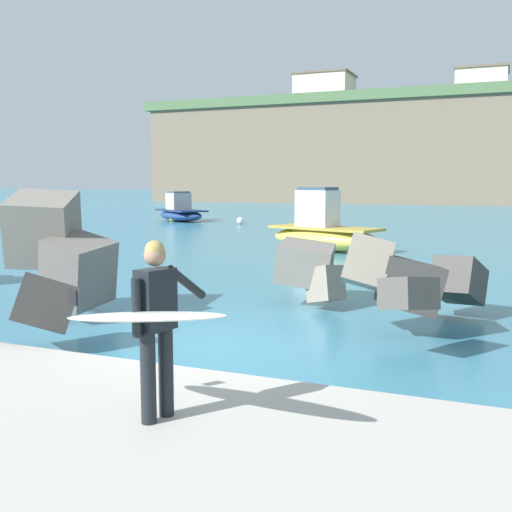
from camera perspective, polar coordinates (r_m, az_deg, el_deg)
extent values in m
plane|color=teal|center=(9.73, -4.29, -8.39)|extent=(400.00, 400.00, 0.00)
cube|color=#B2ADA3|center=(6.56, -20.82, -15.40)|extent=(48.00, 4.40, 0.24)
cube|color=#4C4944|center=(8.94, 14.12, -3.44)|extent=(0.89, 0.94, 0.61)
cube|color=slate|center=(12.86, 4.66, -0.64)|extent=(1.42, 1.51, 1.02)
cube|color=#3D3A38|center=(10.40, 14.21, -2.64)|extent=(1.29, 1.17, 1.06)
cube|color=slate|center=(12.41, -19.33, 2.44)|extent=(1.71, 1.81, 1.55)
cube|color=#3D3A38|center=(9.79, -19.26, -4.30)|extent=(1.23, 1.35, 1.12)
cube|color=gray|center=(12.27, -15.43, -0.25)|extent=(1.21, 1.05, 1.13)
cube|color=#4C4944|center=(12.20, 18.53, -2.21)|extent=(1.04, 1.34, 1.06)
cube|color=#605B56|center=(11.74, -16.32, -1.33)|extent=(1.30, 1.27, 1.46)
cube|color=gray|center=(12.37, 6.53, -2.63)|extent=(0.89, 0.87, 0.87)
cube|color=gray|center=(10.29, 10.44, -0.63)|extent=(0.98, 1.04, 1.08)
cylinder|color=black|center=(6.21, -8.46, -10.70)|extent=(0.15, 0.15, 0.90)
cylinder|color=black|center=(6.06, -10.09, -11.20)|extent=(0.15, 0.15, 0.90)
cube|color=black|center=(5.95, -9.40, -4.05)|extent=(0.31, 0.42, 0.60)
sphere|color=#A87A5B|center=(5.88, -9.48, 0.06)|extent=(0.21, 0.21, 0.21)
sphere|color=tan|center=(5.88, -9.49, 0.55)|extent=(0.19, 0.19, 0.19)
cylinder|color=black|center=(6.16, -6.56, -2.50)|extent=(0.22, 0.53, 0.41)
cylinder|color=black|center=(5.79, -11.17, -4.80)|extent=(0.09, 0.09, 0.56)
ellipsoid|color=white|center=(5.68, -11.00, -5.63)|extent=(2.12, 0.86, 0.37)
cube|color=black|center=(6.39, -16.80, -3.77)|extent=(0.12, 0.05, 0.16)
ellipsoid|color=#EAC64C|center=(23.16, 6.48, 1.61)|extent=(5.00, 3.14, 0.90)
cube|color=#AF9539|center=(23.12, 6.50, 2.63)|extent=(4.60, 2.89, 0.10)
cube|color=silver|center=(23.28, 5.81, 4.46)|extent=(1.67, 1.43, 1.38)
cube|color=#334C5B|center=(23.27, 5.83, 6.30)|extent=(1.50, 1.29, 0.12)
ellipsoid|color=navy|center=(41.25, -7.07, 3.80)|extent=(5.12, 4.55, 0.76)
cube|color=navy|center=(41.24, -7.08, 4.28)|extent=(4.71, 4.18, 0.10)
cube|color=#B7B2A8|center=(41.54, -7.29, 5.11)|extent=(1.92, 1.89, 1.11)
cube|color=#334C5B|center=(41.53, -7.31, 5.96)|extent=(1.73, 1.70, 0.12)
sphere|color=silver|center=(37.76, -1.49, 3.33)|extent=(0.44, 0.44, 0.44)
sphere|color=yellow|center=(40.71, -7.84, 3.52)|extent=(0.44, 0.44, 0.44)
cube|color=#756651|center=(92.32, 17.38, 8.81)|extent=(74.47, 38.12, 12.31)
cube|color=#4C6B42|center=(92.83, 17.53, 12.97)|extent=(75.96, 38.88, 1.20)
cube|color=beige|center=(94.42, 6.46, 14.98)|extent=(7.89, 6.90, 4.84)
cube|color=#66564C|center=(94.82, 6.48, 16.52)|extent=(8.29, 7.24, 0.30)
cube|color=beige|center=(94.28, 20.41, 14.55)|extent=(6.78, 7.15, 4.63)
cube|color=#66564C|center=(94.66, 20.48, 16.03)|extent=(7.12, 7.50, 0.30)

